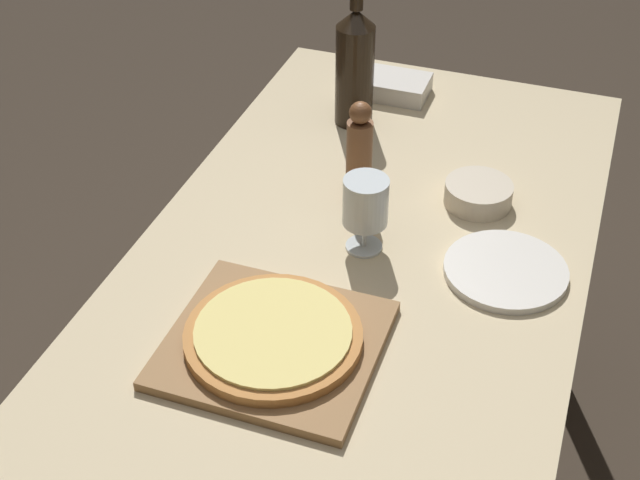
{
  "coord_description": "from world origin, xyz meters",
  "views": [
    {
      "loc": [
        0.35,
        -1.06,
        1.78
      ],
      "look_at": [
        -0.06,
        0.09,
        0.83
      ],
      "focal_mm": 50.0,
      "sensor_mm": 36.0,
      "label": 1
    }
  ],
  "objects_px": {
    "small_bowl": "(478,194)",
    "pepper_mill": "(359,155)",
    "pizza": "(273,335)",
    "wine_bottle": "(355,66)",
    "wine_glass": "(366,204)"
  },
  "relations": [
    {
      "from": "pizza",
      "to": "pepper_mill",
      "type": "xyz_separation_m",
      "value": [
        0.0,
        0.43,
        0.07
      ]
    },
    {
      "from": "pizza",
      "to": "wine_bottle",
      "type": "relative_size",
      "value": 0.88
    },
    {
      "from": "wine_bottle",
      "to": "small_bowl",
      "type": "bearing_deg",
      "value": -33.99
    },
    {
      "from": "wine_bottle",
      "to": "wine_glass",
      "type": "height_order",
      "value": "wine_bottle"
    },
    {
      "from": "wine_bottle",
      "to": "pepper_mill",
      "type": "distance_m",
      "value": 0.3
    },
    {
      "from": "pizza",
      "to": "small_bowl",
      "type": "height_order",
      "value": "small_bowl"
    },
    {
      "from": "wine_glass",
      "to": "small_bowl",
      "type": "height_order",
      "value": "wine_glass"
    },
    {
      "from": "pizza",
      "to": "wine_glass",
      "type": "xyz_separation_m",
      "value": [
        0.06,
        0.3,
        0.07
      ]
    },
    {
      "from": "pepper_mill",
      "to": "wine_glass",
      "type": "bearing_deg",
      "value": -67.84
    },
    {
      "from": "small_bowl",
      "to": "pepper_mill",
      "type": "bearing_deg",
      "value": -163.17
    },
    {
      "from": "pizza",
      "to": "small_bowl",
      "type": "distance_m",
      "value": 0.55
    },
    {
      "from": "wine_glass",
      "to": "pepper_mill",
      "type": "bearing_deg",
      "value": 112.16
    },
    {
      "from": "pepper_mill",
      "to": "small_bowl",
      "type": "bearing_deg",
      "value": 16.83
    },
    {
      "from": "wine_bottle",
      "to": "pepper_mill",
      "type": "xyz_separation_m",
      "value": [
        0.1,
        -0.28,
        -0.03
      ]
    },
    {
      "from": "pizza",
      "to": "wine_bottle",
      "type": "distance_m",
      "value": 0.73
    }
  ]
}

